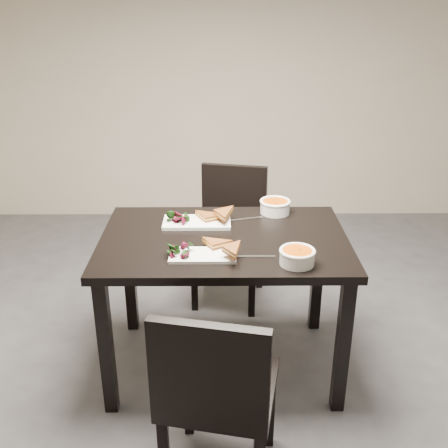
# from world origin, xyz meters

# --- Properties ---
(ground) EXTENTS (5.00, 5.00, 0.00)m
(ground) POSITION_xyz_m (0.00, 0.00, 0.00)
(ground) COLOR #47474C
(ground) RESTS_ON ground
(table) EXTENTS (1.20, 0.80, 0.75)m
(table) POSITION_xyz_m (-0.48, 0.38, 0.65)
(table) COLOR black
(table) RESTS_ON ground
(chair_near) EXTENTS (0.50, 0.50, 0.85)m
(chair_near) POSITION_xyz_m (-0.51, -0.40, 0.48)
(chair_near) COLOR black
(chair_near) RESTS_ON ground
(chair_far) EXTENTS (0.50, 0.50, 0.85)m
(chair_far) POSITION_xyz_m (-0.43, 1.13, 0.48)
(chair_far) COLOR black
(chair_far) RESTS_ON ground
(plate_near) EXTENTS (0.30, 0.15, 0.01)m
(plate_near) POSITION_xyz_m (-0.57, 0.17, 0.76)
(plate_near) COLOR white
(plate_near) RESTS_ON table
(sandwich_near) EXTENTS (0.19, 0.17, 0.05)m
(sandwich_near) POSITION_xyz_m (-0.51, 0.18, 0.79)
(sandwich_near) COLOR #9D4F20
(sandwich_near) RESTS_ON plate_near
(salad_near) EXTENTS (0.09, 0.08, 0.04)m
(salad_near) POSITION_xyz_m (-0.67, 0.17, 0.79)
(salad_near) COLOR black
(salad_near) RESTS_ON plate_near
(soup_bowl_near) EXTENTS (0.16, 0.16, 0.07)m
(soup_bowl_near) POSITION_xyz_m (-0.16, 0.10, 0.79)
(soup_bowl_near) COLOR white
(soup_bowl_near) RESTS_ON table
(cutlery_near) EXTENTS (0.18, 0.02, 0.00)m
(cutlery_near) POSITION_xyz_m (-0.34, 0.17, 0.75)
(cutlery_near) COLOR silver
(cutlery_near) RESTS_ON table
(plate_far) EXTENTS (0.34, 0.17, 0.02)m
(plate_far) POSITION_xyz_m (-0.61, 0.54, 0.76)
(plate_far) COLOR white
(plate_far) RESTS_ON table
(sandwich_far) EXTENTS (0.21, 0.19, 0.06)m
(sandwich_far) POSITION_xyz_m (-0.55, 0.53, 0.80)
(sandwich_far) COLOR #9D4F20
(sandwich_far) RESTS_ON plate_far
(salad_far) EXTENTS (0.11, 0.10, 0.05)m
(salad_far) POSITION_xyz_m (-0.71, 0.54, 0.79)
(salad_far) COLOR black
(salad_far) RESTS_ON plate_far
(soup_bowl_far) EXTENTS (0.17, 0.17, 0.07)m
(soup_bowl_far) POSITION_xyz_m (-0.20, 0.69, 0.79)
(soup_bowl_far) COLOR white
(soup_bowl_far) RESTS_ON table
(cutlery_far) EXTENTS (0.18, 0.06, 0.00)m
(cutlery_far) POSITION_xyz_m (-0.36, 0.60, 0.75)
(cutlery_far) COLOR silver
(cutlery_far) RESTS_ON table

